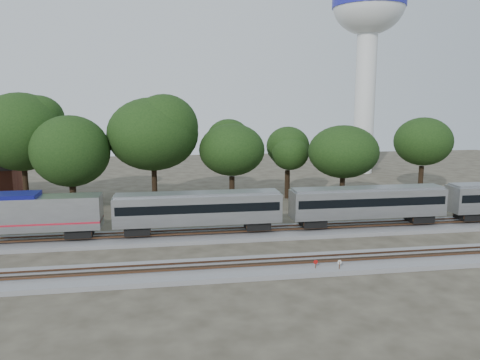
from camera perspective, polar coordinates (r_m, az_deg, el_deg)
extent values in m
plane|color=#383328|center=(43.36, 1.50, -9.01)|extent=(160.00, 160.00, 0.00)
cube|color=slate|center=(48.94, 0.20, -6.57)|extent=(160.00, 5.00, 0.40)
cube|color=brown|center=(48.13, 0.34, -6.29)|extent=(160.00, 0.08, 0.15)
cube|color=brown|center=(49.49, 0.07, -5.83)|extent=(160.00, 0.08, 0.15)
cube|color=slate|center=(39.59, 2.58, -10.57)|extent=(160.00, 5.00, 0.40)
cube|color=brown|center=(38.78, 2.80, -10.30)|extent=(160.00, 0.08, 0.15)
cube|color=brown|center=(40.10, 2.37, -9.61)|extent=(160.00, 0.08, 0.15)
cube|color=silver|center=(48.96, -22.51, -3.69)|extent=(10.27, 2.91, 3.20)
cube|color=#AE1A2D|center=(49.43, -23.76, -4.63)|extent=(12.59, 2.95, 0.17)
cube|color=black|center=(48.84, -18.97, -5.97)|extent=(2.52, 2.13, 0.87)
cube|color=silver|center=(47.72, -5.11, -3.49)|extent=(16.85, 2.91, 2.91)
cube|color=black|center=(47.65, -5.11, -3.15)|extent=(16.27, 2.96, 0.87)
cube|color=gray|center=(47.40, -5.13, -1.72)|extent=(16.46, 2.32, 0.34)
cube|color=black|center=(48.17, -12.37, -5.87)|extent=(2.52, 2.13, 0.87)
cube|color=black|center=(48.96, 2.10, -5.40)|extent=(2.52, 2.13, 0.87)
cube|color=silver|center=(52.18, 15.31, -2.66)|extent=(16.85, 2.91, 2.91)
cube|color=black|center=(52.13, 15.32, -2.35)|extent=(16.27, 2.96, 0.87)
cube|color=gray|center=(51.89, 15.38, -1.04)|extent=(16.46, 2.32, 0.34)
cube|color=black|center=(50.44, 8.86, -5.05)|extent=(2.52, 2.13, 0.87)
cube|color=black|center=(55.37, 21.00, -4.27)|extent=(2.52, 2.13, 0.87)
cube|color=black|center=(58.59, 26.13, -3.87)|extent=(2.52, 2.13, 0.87)
cylinder|color=#512D19|center=(39.23, 9.20, -10.44)|extent=(0.06, 0.06, 0.97)
cylinder|color=#AE0C0C|center=(39.08, 9.21, -9.85)|extent=(0.35, 0.04, 0.35)
cylinder|color=#512D19|center=(39.37, 12.01, -10.41)|extent=(0.07, 0.07, 1.03)
cylinder|color=silver|center=(39.22, 12.04, -9.78)|extent=(0.37, 0.10, 0.37)
cube|color=#512D19|center=(39.64, 12.61, -10.86)|extent=(0.58, 0.47, 0.30)
cylinder|color=silver|center=(93.18, 14.95, 8.97)|extent=(3.79, 3.79, 26.50)
cone|color=silver|center=(93.95, 14.65, 2.03)|extent=(6.06, 6.06, 3.79)
ellipsoid|color=silver|center=(94.82, 15.46, 20.04)|extent=(13.25, 13.25, 11.26)
cylinder|color=#1B1D98|center=(94.82, 15.46, 20.04)|extent=(13.40, 13.40, 1.51)
cylinder|color=black|center=(66.31, -24.63, -0.94)|extent=(0.70, 0.70, 5.37)
ellipsoid|color=black|center=(65.47, -25.08, 5.35)|extent=(10.13, 10.13, 8.61)
cylinder|color=black|center=(60.83, -19.65, -2.05)|extent=(0.70, 0.70, 4.23)
ellipsoid|color=black|center=(59.99, -19.96, 3.33)|extent=(7.98, 7.98, 6.78)
cylinder|color=black|center=(61.76, -10.36, -1.01)|extent=(0.70, 0.70, 5.20)
ellipsoid|color=black|center=(60.87, -10.56, 5.53)|extent=(9.81, 9.81, 8.34)
cylinder|color=black|center=(61.22, -0.99, -1.47)|extent=(0.70, 0.70, 4.10)
ellipsoid|color=black|center=(60.39, -1.01, 3.72)|extent=(7.74, 7.74, 6.58)
cylinder|color=black|center=(67.39, 5.78, -0.52)|extent=(0.70, 0.70, 4.03)
ellipsoid|color=black|center=(66.65, 5.86, 4.11)|extent=(7.59, 7.59, 6.45)
cylinder|color=black|center=(62.73, 12.32, -1.49)|extent=(0.70, 0.70, 3.96)
ellipsoid|color=black|center=(61.93, 12.50, 3.39)|extent=(7.47, 7.47, 6.35)
cylinder|color=black|center=(74.63, 21.16, -0.04)|extent=(0.70, 0.70, 4.28)
ellipsoid|color=black|center=(73.94, 21.43, 4.40)|extent=(8.06, 8.06, 6.85)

